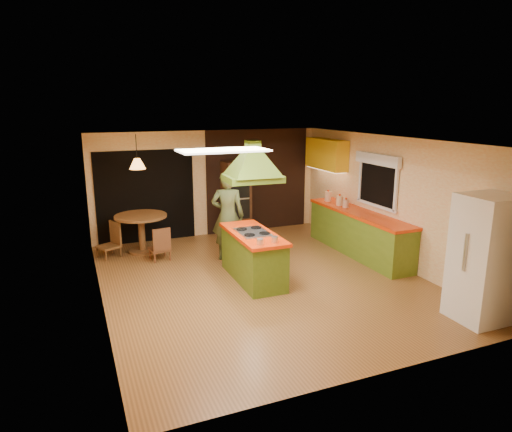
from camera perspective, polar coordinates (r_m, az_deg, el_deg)
name	(u,v)px	position (r m, az deg, el deg)	size (l,w,h in m)	color
ground	(262,280)	(8.33, 0.80, -7.98)	(6.50, 6.50, 0.00)	#956030
room_walls	(263,213)	(7.95, 0.83, 0.41)	(5.50, 6.50, 6.50)	#FFE5B6
ceiling_plane	(263,140)	(7.76, 0.87, 9.43)	(6.50, 6.50, 0.00)	silver
brick_panel	(258,180)	(11.35, 0.21, 4.48)	(2.64, 0.03, 2.50)	#381E14
nook_opening	(146,197)	(10.65, -13.60, 2.37)	(2.20, 0.03, 2.10)	black
right_counter	(358,233)	(9.83, 12.66, -2.05)	(0.62, 3.05, 0.92)	olive
upper_cabinets	(326,154)	(10.93, 8.78, 7.66)	(0.34, 1.40, 0.70)	yellow
window_right	(378,172)	(9.55, 14.98, 5.39)	(0.12, 1.35, 1.06)	black
fluor_panel	(223,150)	(6.25, -4.12, 8.19)	(1.20, 0.60, 0.03)	white
kitchen_island	(253,256)	(8.21, -0.38, -4.99)	(0.73, 1.77, 0.90)	#55751D
range_hood	(253,155)	(7.82, -0.40, 7.65)	(0.98, 0.73, 0.78)	#5A7C1F
man	(228,216)	(9.17, -3.55, 0.02)	(0.66, 0.44, 1.82)	#44502A
refrigerator	(485,259)	(7.36, 26.73, -4.79)	(0.77, 0.73, 1.87)	white
wall_oven	(236,199)	(10.91, -2.51, 2.18)	(0.60, 0.61, 1.79)	#4A2917
dining_table	(141,226)	(9.99, -14.15, -1.21)	(1.09, 1.09, 0.82)	brown
chair_left	(108,240)	(9.88, -18.01, -2.90)	(0.40, 0.40, 0.73)	brown
chair_near	(159,243)	(9.47, -11.98, -3.35)	(0.38, 0.38, 0.70)	brown
pendant_lamp	(137,164)	(9.74, -14.61, 6.34)	(0.33, 0.33, 0.22)	#FF9E3F
canister_large	(328,196)	(10.62, 8.99, 2.45)	(0.15, 0.15, 0.22)	#FFECCD
canister_medium	(340,200)	(10.22, 10.40, 1.92)	(0.15, 0.15, 0.21)	beige
canister_small	(346,203)	(10.02, 11.15, 1.55)	(0.13, 0.13, 0.18)	beige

